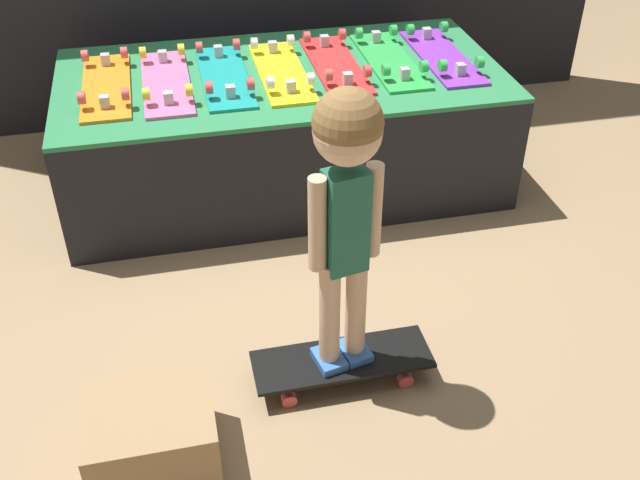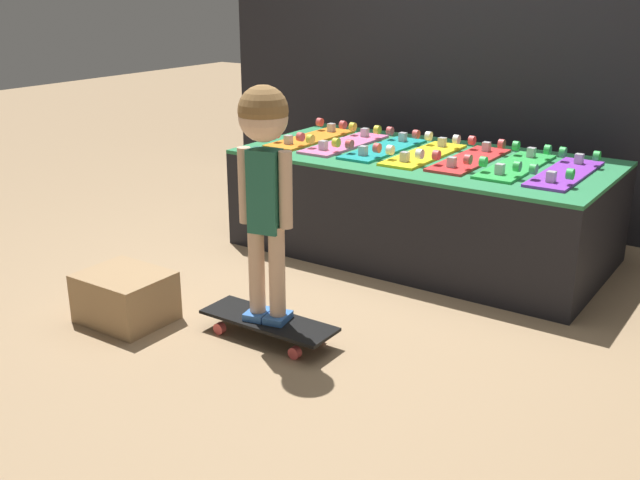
{
  "view_description": "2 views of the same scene",
  "coord_description": "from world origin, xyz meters",
  "px_view_note": "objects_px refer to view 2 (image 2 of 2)",
  "views": [
    {
      "loc": [
        -0.52,
        -2.55,
        1.94
      ],
      "look_at": [
        -0.03,
        -0.36,
        0.31
      ],
      "focal_mm": 42.0,
      "sensor_mm": 36.0,
      "label": 1
    },
    {
      "loc": [
        1.79,
        -3.07,
        1.48
      ],
      "look_at": [
        -0.11,
        -0.27,
        0.3
      ],
      "focal_mm": 42.0,
      "sensor_mm": 36.0,
      "label": 2
    }
  ],
  "objects_px": {
    "skateboard_teal_on_rack": "(384,147)",
    "skateboard_on_floor": "(268,323)",
    "skateboard_green_on_rack": "(516,165)",
    "skateboard_orange_on_rack": "(311,137)",
    "skateboard_red_on_rack": "(470,158)",
    "child": "(264,160)",
    "storage_box": "(125,297)",
    "skateboard_pink_on_rack": "(345,142)",
    "skateboard_yellow_on_rack": "(424,153)",
    "skateboard_purple_on_rack": "(565,172)"
  },
  "relations": [
    {
      "from": "skateboard_orange_on_rack",
      "to": "skateboard_green_on_rack",
      "type": "height_order",
      "value": "same"
    },
    {
      "from": "skateboard_orange_on_rack",
      "to": "skateboard_on_floor",
      "type": "relative_size",
      "value": 1.11
    },
    {
      "from": "skateboard_teal_on_rack",
      "to": "child",
      "type": "height_order",
      "value": "child"
    },
    {
      "from": "skateboard_orange_on_rack",
      "to": "storage_box",
      "type": "height_order",
      "value": "skateboard_orange_on_rack"
    },
    {
      "from": "skateboard_red_on_rack",
      "to": "skateboard_green_on_rack",
      "type": "xyz_separation_m",
      "value": [
        0.26,
        -0.0,
        0.0
      ]
    },
    {
      "from": "skateboard_purple_on_rack",
      "to": "storage_box",
      "type": "height_order",
      "value": "skateboard_purple_on_rack"
    },
    {
      "from": "skateboard_teal_on_rack",
      "to": "skateboard_green_on_rack",
      "type": "height_order",
      "value": "same"
    },
    {
      "from": "skateboard_teal_on_rack",
      "to": "skateboard_red_on_rack",
      "type": "distance_m",
      "value": 0.51
    },
    {
      "from": "skateboard_orange_on_rack",
      "to": "skateboard_on_floor",
      "type": "distance_m",
      "value": 1.63
    },
    {
      "from": "skateboard_green_on_rack",
      "to": "skateboard_teal_on_rack",
      "type": "bearing_deg",
      "value": -178.8
    },
    {
      "from": "skateboard_pink_on_rack",
      "to": "skateboard_on_floor",
      "type": "distance_m",
      "value": 1.51
    },
    {
      "from": "skateboard_yellow_on_rack",
      "to": "skateboard_red_on_rack",
      "type": "relative_size",
      "value": 1.0
    },
    {
      "from": "skateboard_teal_on_rack",
      "to": "skateboard_orange_on_rack",
      "type": "bearing_deg",
      "value": 178.57
    },
    {
      "from": "skateboard_red_on_rack",
      "to": "skateboard_teal_on_rack",
      "type": "bearing_deg",
      "value": -177.8
    },
    {
      "from": "skateboard_yellow_on_rack",
      "to": "child",
      "type": "distance_m",
      "value": 1.37
    },
    {
      "from": "skateboard_on_floor",
      "to": "skateboard_teal_on_rack",
      "type": "bearing_deg",
      "value": 98.9
    },
    {
      "from": "skateboard_teal_on_rack",
      "to": "skateboard_purple_on_rack",
      "type": "bearing_deg",
      "value": 0.39
    },
    {
      "from": "skateboard_yellow_on_rack",
      "to": "skateboard_on_floor",
      "type": "height_order",
      "value": "skateboard_yellow_on_rack"
    },
    {
      "from": "skateboard_green_on_rack",
      "to": "skateboard_yellow_on_rack",
      "type": "bearing_deg",
      "value": -177.65
    },
    {
      "from": "skateboard_pink_on_rack",
      "to": "skateboard_on_floor",
      "type": "height_order",
      "value": "skateboard_pink_on_rack"
    },
    {
      "from": "skateboard_pink_on_rack",
      "to": "skateboard_green_on_rack",
      "type": "bearing_deg",
      "value": 1.25
    },
    {
      "from": "skateboard_red_on_rack",
      "to": "skateboard_purple_on_rack",
      "type": "xyz_separation_m",
      "value": [
        0.51,
        -0.01,
        0.0
      ]
    },
    {
      "from": "skateboard_pink_on_rack",
      "to": "storage_box",
      "type": "height_order",
      "value": "skateboard_pink_on_rack"
    },
    {
      "from": "skateboard_orange_on_rack",
      "to": "skateboard_teal_on_rack",
      "type": "distance_m",
      "value": 0.51
    },
    {
      "from": "skateboard_teal_on_rack",
      "to": "skateboard_on_floor",
      "type": "height_order",
      "value": "skateboard_teal_on_rack"
    },
    {
      "from": "skateboard_pink_on_rack",
      "to": "storage_box",
      "type": "bearing_deg",
      "value": -96.64
    },
    {
      "from": "skateboard_teal_on_rack",
      "to": "storage_box",
      "type": "xyz_separation_m",
      "value": [
        -0.44,
        -1.57,
        -0.46
      ]
    },
    {
      "from": "skateboard_green_on_rack",
      "to": "skateboard_orange_on_rack",
      "type": "bearing_deg",
      "value": -179.85
    },
    {
      "from": "skateboard_red_on_rack",
      "to": "child",
      "type": "distance_m",
      "value": 1.42
    },
    {
      "from": "skateboard_yellow_on_rack",
      "to": "skateboard_green_on_rack",
      "type": "xyz_separation_m",
      "value": [
        0.51,
        0.02,
        0.0
      ]
    },
    {
      "from": "skateboard_pink_on_rack",
      "to": "skateboard_yellow_on_rack",
      "type": "height_order",
      "value": "same"
    },
    {
      "from": "skateboard_purple_on_rack",
      "to": "skateboard_on_floor",
      "type": "bearing_deg",
      "value": -120.95
    },
    {
      "from": "skateboard_teal_on_rack",
      "to": "storage_box",
      "type": "distance_m",
      "value": 1.7
    },
    {
      "from": "storage_box",
      "to": "skateboard_pink_on_rack",
      "type": "bearing_deg",
      "value": 83.36
    },
    {
      "from": "skateboard_green_on_rack",
      "to": "skateboard_on_floor",
      "type": "height_order",
      "value": "skateboard_green_on_rack"
    },
    {
      "from": "skateboard_yellow_on_rack",
      "to": "skateboard_green_on_rack",
      "type": "relative_size",
      "value": 1.0
    },
    {
      "from": "skateboard_yellow_on_rack",
      "to": "skateboard_on_floor",
      "type": "relative_size",
      "value": 1.11
    },
    {
      "from": "skateboard_pink_on_rack",
      "to": "skateboard_teal_on_rack",
      "type": "height_order",
      "value": "same"
    },
    {
      "from": "skateboard_on_floor",
      "to": "skateboard_orange_on_rack",
      "type": "bearing_deg",
      "value": 117.97
    },
    {
      "from": "skateboard_yellow_on_rack",
      "to": "skateboard_on_floor",
      "type": "xyz_separation_m",
      "value": [
        -0.05,
        -1.35,
        -0.51
      ]
    },
    {
      "from": "skateboard_orange_on_rack",
      "to": "child",
      "type": "distance_m",
      "value": 1.56
    },
    {
      "from": "skateboard_teal_on_rack",
      "to": "storage_box",
      "type": "bearing_deg",
      "value": -105.61
    },
    {
      "from": "skateboard_purple_on_rack",
      "to": "skateboard_green_on_rack",
      "type": "bearing_deg",
      "value": 177.95
    },
    {
      "from": "skateboard_red_on_rack",
      "to": "skateboard_pink_on_rack",
      "type": "bearing_deg",
      "value": -178.07
    },
    {
      "from": "skateboard_pink_on_rack",
      "to": "skateboard_on_floor",
      "type": "relative_size",
      "value": 1.11
    },
    {
      "from": "skateboard_red_on_rack",
      "to": "skateboard_on_floor",
      "type": "height_order",
      "value": "skateboard_red_on_rack"
    },
    {
      "from": "skateboard_teal_on_rack",
      "to": "skateboard_red_on_rack",
      "type": "xyz_separation_m",
      "value": [
        0.51,
        0.02,
        0.0
      ]
    },
    {
      "from": "skateboard_teal_on_rack",
      "to": "skateboard_yellow_on_rack",
      "type": "bearing_deg",
      "value": -1.1
    },
    {
      "from": "skateboard_green_on_rack",
      "to": "storage_box",
      "type": "distance_m",
      "value": 2.05
    },
    {
      "from": "skateboard_yellow_on_rack",
      "to": "child",
      "type": "height_order",
      "value": "child"
    }
  ]
}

